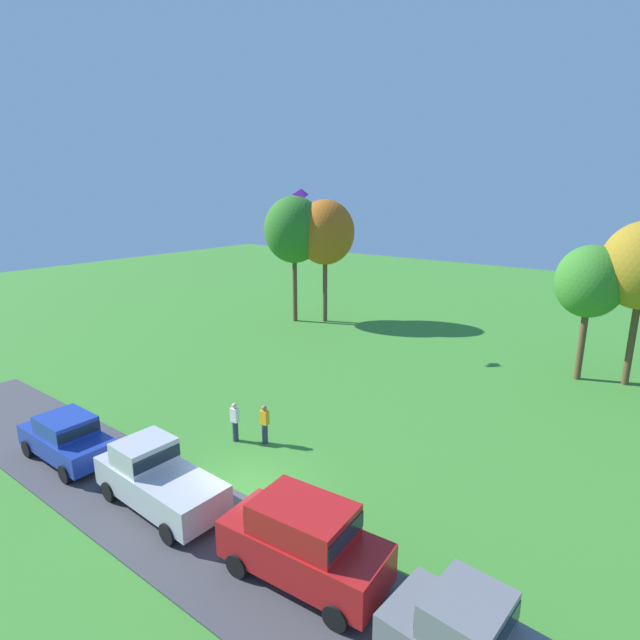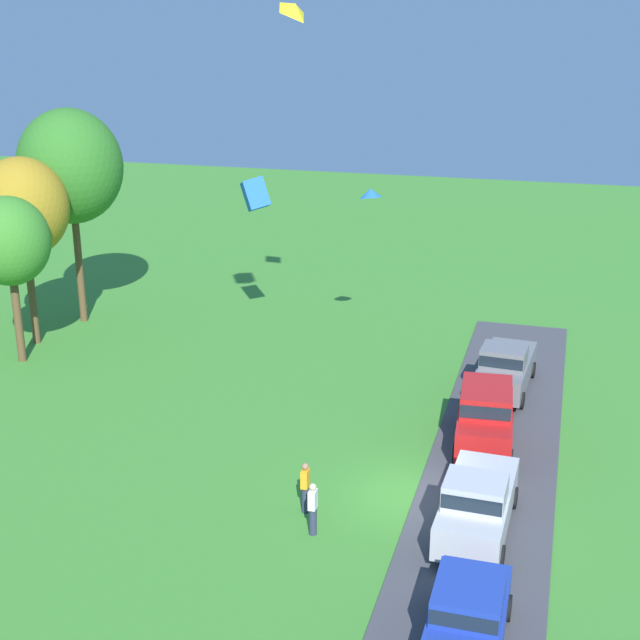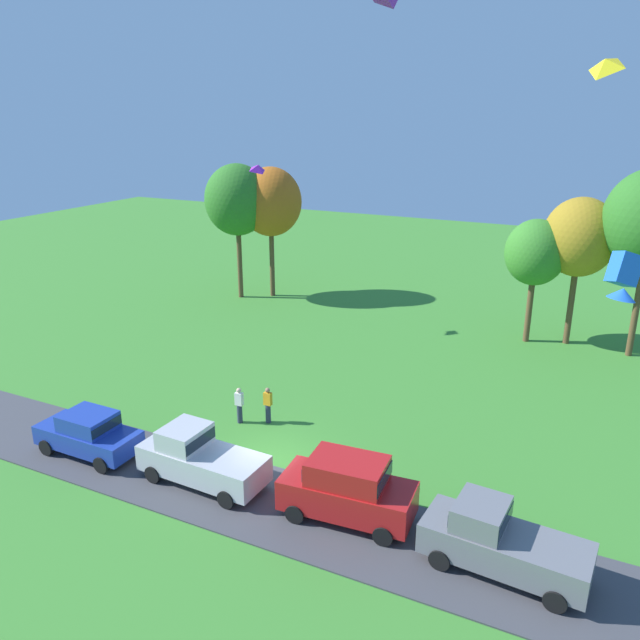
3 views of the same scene
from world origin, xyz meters
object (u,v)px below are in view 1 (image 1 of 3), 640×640
at_px(tree_far_right, 294,230).
at_px(person_on_lawn, 265,424).
at_px(car_pickup_by_flagpole, 157,476).
at_px(tree_left_of_center, 325,233).
at_px(car_suv_mid_row, 303,539).
at_px(person_watching_sky, 235,422).
at_px(tree_center_back, 590,282).
at_px(kite_diamond_topmost, 301,192).
at_px(car_sedan_far_end, 67,437).

bearing_deg(tree_far_right, person_on_lawn, -53.60).
relative_size(car_pickup_by_flagpole, tree_left_of_center, 0.53).
distance_m(car_suv_mid_row, person_watching_sky, 8.41).
xyz_separation_m(tree_left_of_center, tree_center_back, (18.95, -1.69, -1.57)).
bearing_deg(person_watching_sky, car_suv_mid_row, -30.93).
xyz_separation_m(person_on_lawn, kite_diamond_topmost, (-6.77, 10.83, 9.31)).
distance_m(car_suv_mid_row, tree_left_of_center, 28.40).
xyz_separation_m(car_pickup_by_flagpole, kite_diamond_topmost, (-6.88, 16.11, 9.08)).
xyz_separation_m(person_on_lawn, tree_left_of_center, (-10.08, 17.74, 6.21)).
distance_m(tree_left_of_center, tree_center_back, 19.09).
bearing_deg(person_watching_sky, person_on_lawn, 26.90).
bearing_deg(kite_diamond_topmost, person_watching_sky, -63.76).
bearing_deg(tree_left_of_center, car_pickup_by_flagpole, -66.13).
relative_size(car_pickup_by_flagpole, person_watching_sky, 2.96).
bearing_deg(tree_far_right, kite_diamond_topmost, -46.28).
distance_m(car_pickup_by_flagpole, kite_diamond_topmost, 19.73).
bearing_deg(car_suv_mid_row, person_watching_sky, 149.07).
xyz_separation_m(car_sedan_far_end, person_watching_sky, (3.99, 5.07, -0.16)).
height_order(car_sedan_far_end, car_suv_mid_row, car_suv_mid_row).
distance_m(person_watching_sky, tree_left_of_center, 21.31).
relative_size(car_pickup_by_flagpole, kite_diamond_topmost, 5.67).
bearing_deg(tree_left_of_center, person_on_lawn, -60.39).
bearing_deg(car_pickup_by_flagpole, car_suv_mid_row, 3.69).
xyz_separation_m(car_sedan_far_end, car_suv_mid_row, (11.19, 0.75, 0.25)).
relative_size(person_on_lawn, person_watching_sky, 1.00).
distance_m(car_sedan_far_end, person_on_lawn, 7.64).
bearing_deg(kite_diamond_topmost, tree_center_back, 18.44).
distance_m(car_pickup_by_flagpole, person_on_lawn, 5.29).
bearing_deg(person_on_lawn, tree_left_of_center, 119.61).
height_order(person_on_lawn, tree_left_of_center, tree_left_of_center).
relative_size(car_sedan_far_end, tree_left_of_center, 0.46).
bearing_deg(car_suv_mid_row, car_sedan_far_end, -176.18).
bearing_deg(car_sedan_far_end, car_suv_mid_row, 3.82).
distance_m(car_sedan_far_end, car_pickup_by_flagpole, 5.26).
bearing_deg(tree_center_back, person_watching_sky, -121.08).
relative_size(car_suv_mid_row, person_on_lawn, 2.77).
distance_m(car_sedan_far_end, person_watching_sky, 6.45).
bearing_deg(tree_center_back, car_suv_mid_row, -97.65).
bearing_deg(car_suv_mid_row, tree_center_back, 82.35).
height_order(car_pickup_by_flagpole, person_on_lawn, car_pickup_by_flagpole).
bearing_deg(car_sedan_far_end, tree_left_of_center, 101.94).
bearing_deg(car_suv_mid_row, tree_far_right, 130.44).
height_order(car_sedan_far_end, tree_far_right, tree_far_right).
bearing_deg(car_pickup_by_flagpole, tree_center_back, 67.66).
bearing_deg(car_pickup_by_flagpole, kite_diamond_topmost, 113.12).
bearing_deg(car_sedan_far_end, person_watching_sky, 51.81).
xyz_separation_m(car_suv_mid_row, tree_left_of_center, (-16.14, 22.64, 5.79)).
height_order(tree_left_of_center, kite_diamond_topmost, kite_diamond_topmost).
height_order(tree_far_right, tree_left_of_center, tree_far_right).
relative_size(tree_far_right, tree_center_back, 1.32).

